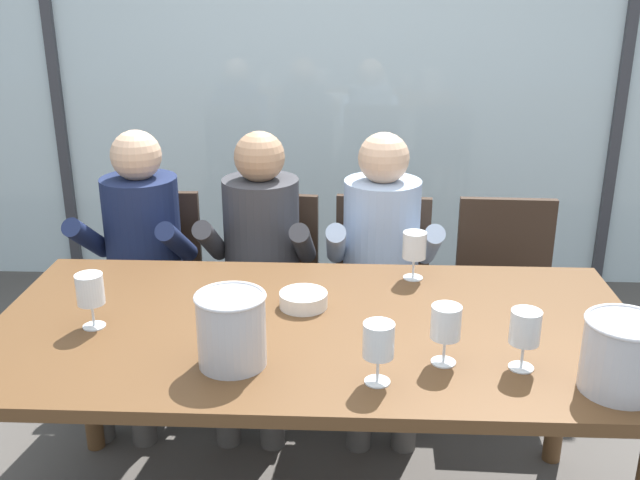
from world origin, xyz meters
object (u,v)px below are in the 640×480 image
person_charcoal_jacket (259,257)px  wine_glass_near_bucket (525,328)px  chair_right_of_center (506,286)px  wine_glass_by_left_taster (90,292)px  wine_glass_by_right_taster (379,343)px  tasting_bowl (303,300)px  wine_glass_spare_empty (414,247)px  chair_center (380,283)px  wine_glass_center_pour (446,325)px  person_navy_polo (138,255)px  ice_bucket_primary (231,329)px  person_pale_blue_shirt (382,259)px  dining_table (315,346)px  ice_bucket_secondary (623,354)px  chair_left_of_center (268,280)px  chair_near_curtain (152,277)px

person_charcoal_jacket → wine_glass_near_bucket: bearing=-47.5°
chair_right_of_center → person_charcoal_jacket: bearing=-170.9°
chair_right_of_center → wine_glass_by_left_taster: (-1.47, -0.96, 0.38)m
wine_glass_by_left_taster → wine_glass_by_right_taster: (0.86, -0.29, 0.00)m
tasting_bowl → wine_glass_spare_empty: size_ratio=0.91×
chair_center → wine_glass_center_pour: (0.13, -1.14, 0.38)m
person_navy_polo → person_charcoal_jacket: (0.51, -0.00, 0.00)m
ice_bucket_primary → wine_glass_by_right_taster: bearing=-11.5°
person_charcoal_jacket → person_pale_blue_shirt: same height
dining_table → wine_glass_by_right_taster: (0.18, -0.34, 0.20)m
ice_bucket_secondary → wine_glass_near_bucket: bearing=156.3°
ice_bucket_primary → tasting_bowl: ice_bucket_primary is taller
dining_table → chair_left_of_center: bearing=105.4°
ice_bucket_secondary → wine_glass_spare_empty: bearing=123.6°
person_charcoal_jacket → wine_glass_near_bucket: (0.86, -1.02, 0.21)m
chair_right_of_center → person_navy_polo: 1.59m
person_pale_blue_shirt → wine_glass_by_left_taster: bearing=-138.9°
ice_bucket_secondary → wine_glass_by_left_taster: size_ratio=1.22×
ice_bucket_primary → wine_glass_near_bucket: ice_bucket_primary is taller
person_navy_polo → wine_glass_by_left_taster: person_navy_polo is taller
wine_glass_by_left_taster → wine_glass_spare_empty: (1.01, 0.43, 0.00)m
person_pale_blue_shirt → tasting_bowl: person_pale_blue_shirt is taller
person_charcoal_jacket → wine_glass_by_right_taster: bearing=-65.2°
ice_bucket_primary → wine_glass_near_bucket: 0.80m
dining_table → wine_glass_by_left_taster: wine_glass_by_left_taster is taller
chair_near_curtain → wine_glass_spare_empty: bearing=-28.9°
dining_table → wine_glass_spare_empty: wine_glass_spare_empty is taller
person_pale_blue_shirt → wine_glass_by_left_taster: (-0.92, -0.83, 0.20)m
chair_left_of_center → ice_bucket_secondary: (1.07, -1.28, 0.36)m
dining_table → tasting_bowl: bearing=109.7°
ice_bucket_primary → ice_bucket_secondary: bearing=-5.0°
tasting_bowl → wine_glass_near_bucket: size_ratio=0.91×
wine_glass_near_bucket → person_pale_blue_shirt: bearing=108.7°
chair_center → person_navy_polo: (-1.03, -0.14, 0.17)m
chair_right_of_center → ice_bucket_secondary: size_ratio=4.16×
chair_right_of_center → ice_bucket_secondary: bearing=-87.2°
chair_left_of_center → ice_bucket_secondary: ice_bucket_secondary is taller
person_navy_polo → wine_glass_spare_empty: size_ratio=6.92×
person_charcoal_jacket → wine_glass_spare_empty: (0.61, -0.40, 0.20)m
person_pale_blue_shirt → wine_glass_by_right_taster: (-0.05, -1.11, 0.20)m
chair_right_of_center → wine_glass_by_right_taster: bearing=-114.1°
chair_left_of_center → wine_glass_spare_empty: wine_glass_spare_empty is taller
chair_center → ice_bucket_primary: 1.31m
ice_bucket_primary → ice_bucket_secondary: ice_bucket_primary is taller
chair_center → wine_glass_near_bucket: wine_glass_near_bucket is taller
chair_right_of_center → person_pale_blue_shirt: (-0.55, -0.14, 0.17)m
person_navy_polo → ice_bucket_secondary: size_ratio=5.66×
chair_left_of_center → ice_bucket_secondary: 1.71m
ice_bucket_secondary → dining_table: bearing=157.0°
chair_right_of_center → wine_glass_near_bucket: 1.24m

